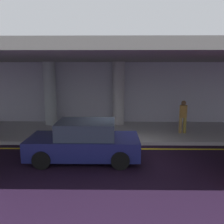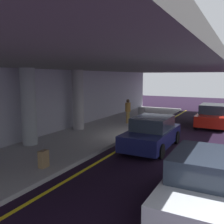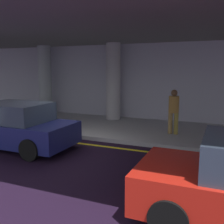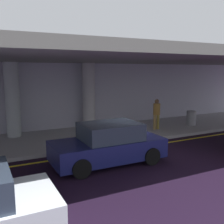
# 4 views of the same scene
# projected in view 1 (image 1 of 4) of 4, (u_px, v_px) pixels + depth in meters

# --- Properties ---
(ground_plane) EXTENTS (60.00, 60.00, 0.00)m
(ground_plane) POSITION_uv_depth(u_px,v_px,m) (120.00, 153.00, 9.70)
(ground_plane) COLOR black
(sidewalk) EXTENTS (26.00, 4.20, 0.15)m
(sidewalk) POSITION_uv_depth(u_px,v_px,m) (119.00, 132.00, 12.74)
(sidewalk) COLOR #A7A6A8
(sidewalk) RESTS_ON ground
(lane_stripe_yellow) EXTENTS (26.00, 0.14, 0.01)m
(lane_stripe_yellow) POSITION_uv_depth(u_px,v_px,m) (120.00, 149.00, 10.20)
(lane_stripe_yellow) COLOR yellow
(lane_stripe_yellow) RESTS_ON ground
(support_column_far_left) EXTENTS (0.70, 0.70, 3.65)m
(support_column_far_left) POSITION_uv_depth(u_px,v_px,m) (50.00, 94.00, 13.82)
(support_column_far_left) COLOR #A0A7AC
(support_column_far_left) RESTS_ON sidewalk
(support_column_left_mid) EXTENTS (0.70, 0.70, 3.65)m
(support_column_left_mid) POSITION_uv_depth(u_px,v_px,m) (118.00, 94.00, 13.77)
(support_column_left_mid) COLOR #A6A3A7
(support_column_left_mid) RESTS_ON sidewalk
(ceiling_overhang) EXTENTS (28.00, 13.20, 0.30)m
(ceiling_overhang) POSITION_uv_depth(u_px,v_px,m) (119.00, 57.00, 11.55)
(ceiling_overhang) COLOR slate
(ceiling_overhang) RESTS_ON support_column_far_left
(terminal_back_wall) EXTENTS (26.00, 0.30, 3.80)m
(terminal_back_wall) POSITION_uv_depth(u_px,v_px,m) (118.00, 93.00, 14.62)
(terminal_back_wall) COLOR #AAA9BB
(terminal_back_wall) RESTS_ON ground
(car_navy) EXTENTS (4.10, 1.92, 1.50)m
(car_navy) POSITION_uv_depth(u_px,v_px,m) (85.00, 142.00, 8.87)
(car_navy) COLOR #181C52
(car_navy) RESTS_ON ground
(traveler_with_luggage) EXTENTS (0.38, 0.38, 1.68)m
(traveler_with_luggage) POSITION_uv_depth(u_px,v_px,m) (183.00, 115.00, 12.01)
(traveler_with_luggage) COLOR olive
(traveler_with_luggage) RESTS_ON sidewalk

